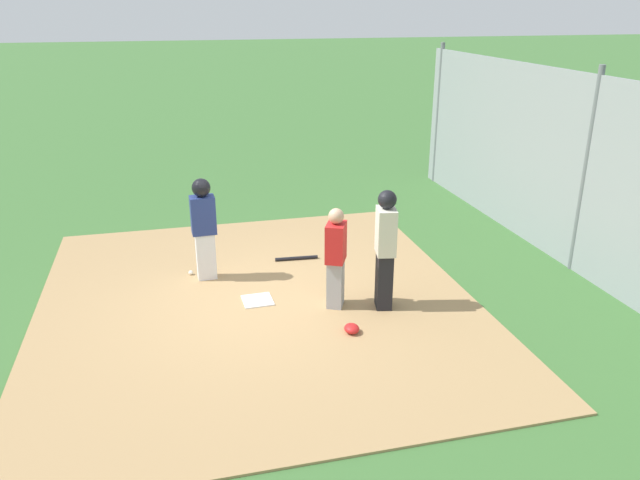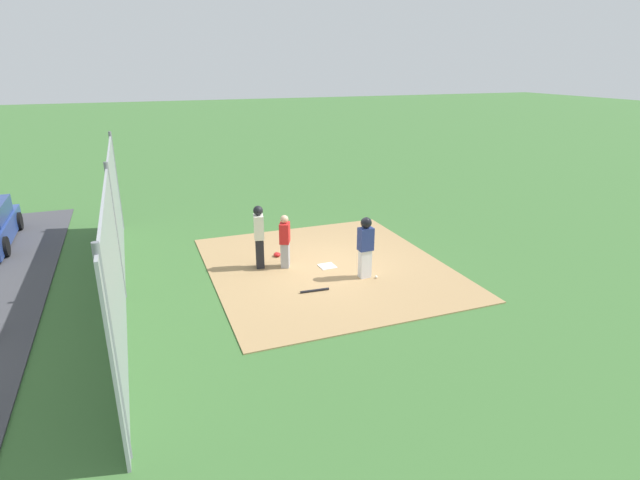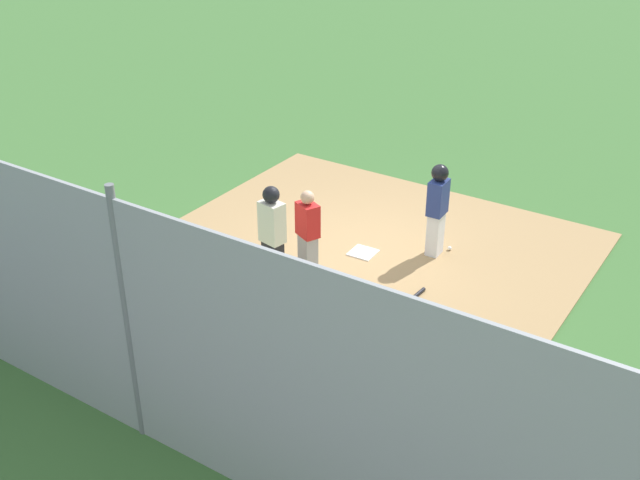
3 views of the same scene
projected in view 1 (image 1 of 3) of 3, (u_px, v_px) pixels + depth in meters
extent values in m
plane|color=#3D6B33|center=(258.00, 303.00, 9.31)|extent=(140.00, 140.00, 0.00)
cube|color=#A88456|center=(258.00, 302.00, 9.30)|extent=(7.20, 6.40, 0.03)
cube|color=white|center=(258.00, 300.00, 9.30)|extent=(0.46, 0.46, 0.02)
cube|color=#9E9EA3|center=(336.00, 283.00, 9.04)|extent=(0.36, 0.33, 0.72)
cube|color=red|center=(336.00, 242.00, 8.81)|extent=(0.45, 0.40, 0.57)
sphere|color=tan|center=(336.00, 216.00, 8.67)|extent=(0.22, 0.22, 0.22)
cube|color=black|center=(384.00, 280.00, 8.98)|extent=(0.34, 0.27, 0.85)
cube|color=beige|center=(386.00, 231.00, 8.71)|extent=(0.42, 0.33, 0.67)
sphere|color=black|center=(387.00, 200.00, 8.54)|extent=(0.26, 0.26, 0.26)
cube|color=silver|center=(206.00, 256.00, 9.95)|extent=(0.23, 0.31, 0.77)
cube|color=navy|center=(203.00, 215.00, 9.70)|extent=(0.28, 0.39, 0.61)
sphere|color=tan|center=(201.00, 189.00, 9.55)|extent=(0.24, 0.24, 0.24)
sphere|color=black|center=(201.00, 188.00, 9.54)|extent=(0.29, 0.29, 0.29)
cylinder|color=black|center=(296.00, 258.00, 10.78)|extent=(0.11, 0.75, 0.06)
ellipsoid|color=red|center=(352.00, 328.00, 8.39)|extent=(0.24, 0.20, 0.12)
sphere|color=white|center=(191.00, 273.00, 10.18)|extent=(0.07, 0.07, 0.07)
cube|color=#93999E|center=(585.00, 177.00, 9.94)|extent=(12.00, 0.05, 3.20)
cylinder|color=slate|center=(586.00, 173.00, 9.92)|extent=(0.10, 0.10, 3.35)
cylinder|color=slate|center=(438.00, 114.00, 15.08)|extent=(0.10, 0.10, 3.35)
cylinder|color=black|center=(581.00, 179.00, 14.54)|extent=(0.60, 0.19, 0.60)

